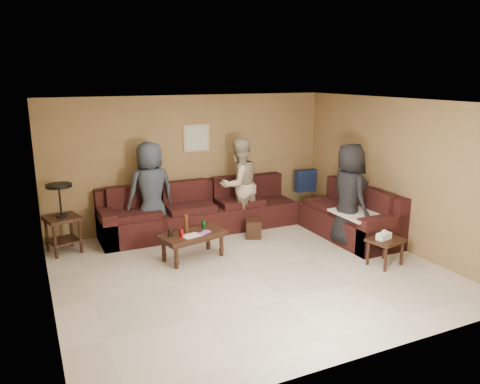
{
  "coord_description": "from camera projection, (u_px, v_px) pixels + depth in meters",
  "views": [
    {
      "loc": [
        -2.88,
        -5.86,
        2.86
      ],
      "look_at": [
        0.25,
        0.85,
        1.0
      ],
      "focal_mm": 35.0,
      "sensor_mm": 36.0,
      "label": 1
    }
  ],
  "objects": [
    {
      "name": "side_table_right",
      "position": [
        385.0,
        242.0,
        7.15
      ],
      "size": [
        0.59,
        0.52,
        0.57
      ],
      "rotation": [
        0.0,
        0.0,
        0.22
      ],
      "color": "black",
      "rests_on": "ground"
    },
    {
      "name": "waste_bin",
      "position": [
        253.0,
        229.0,
        8.42
      ],
      "size": [
        0.36,
        0.36,
        0.33
      ],
      "primitive_type": "cube",
      "rotation": [
        0.0,
        0.0,
        -0.41
      ],
      "color": "black",
      "rests_on": "ground"
    },
    {
      "name": "coffee_table",
      "position": [
        192.0,
        237.0,
        7.41
      ],
      "size": [
        1.13,
        0.74,
        0.71
      ],
      "rotation": [
        0.0,
        0.0,
        0.24
      ],
      "color": "black",
      "rests_on": "ground"
    },
    {
      "name": "person_middle",
      "position": [
        239.0,
        184.0,
        8.75
      ],
      "size": [
        0.97,
        0.83,
        1.73
      ],
      "primitive_type": "imported",
      "rotation": [
        0.0,
        0.0,
        3.36
      ],
      "color": "gray",
      "rests_on": "ground"
    },
    {
      "name": "end_table_left",
      "position": [
        62.0,
        217.0,
        7.62
      ],
      "size": [
        0.62,
        0.62,
        1.16
      ],
      "rotation": [
        0.0,
        0.0,
        0.25
      ],
      "color": "black",
      "rests_on": "ground"
    },
    {
      "name": "room",
      "position": [
        249.0,
        162.0,
        6.63
      ],
      "size": [
        5.6,
        5.5,
        2.5
      ],
      "color": "beige",
      "rests_on": "ground"
    },
    {
      "name": "wall_art",
      "position": [
        196.0,
        138.0,
        8.84
      ],
      "size": [
        0.52,
        0.04,
        0.52
      ],
      "color": "tan",
      "rests_on": "ground"
    },
    {
      "name": "person_left",
      "position": [
        151.0,
        191.0,
        8.21
      ],
      "size": [
        0.94,
        0.7,
        1.75
      ],
      "primitive_type": "imported",
      "rotation": [
        0.0,
        0.0,
        3.32
      ],
      "color": "#2D343E",
      "rests_on": "ground"
    },
    {
      "name": "sectional_sofa",
      "position": [
        252.0,
        216.0,
        8.62
      ],
      "size": [
        4.65,
        2.9,
        0.97
      ],
      "color": "black",
      "rests_on": "ground"
    },
    {
      "name": "person_right",
      "position": [
        349.0,
        195.0,
        7.94
      ],
      "size": [
        0.62,
        0.9,
        1.76
      ],
      "primitive_type": "imported",
      "rotation": [
        0.0,
        0.0,
        1.5
      ],
      "color": "black",
      "rests_on": "ground"
    }
  ]
}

